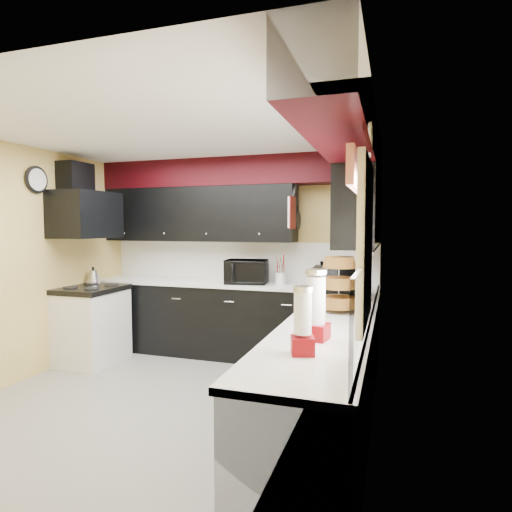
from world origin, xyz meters
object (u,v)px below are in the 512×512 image
at_px(toaster_oven, 246,272).
at_px(kettle, 93,277).
at_px(utensil_crock, 281,279).
at_px(knife_block, 319,276).
at_px(microwave, 341,281).

height_order(toaster_oven, kettle, toaster_oven).
height_order(toaster_oven, utensil_crock, toaster_oven).
distance_m(toaster_oven, utensil_crock, 0.43).
xyz_separation_m(toaster_oven, utensil_crock, (0.42, 0.06, -0.08)).
height_order(knife_block, kettle, knife_block).
distance_m(utensil_crock, knife_block, 0.46).
bearing_deg(utensil_crock, toaster_oven, -172.41).
bearing_deg(kettle, utensil_crock, 12.15).
relative_size(utensil_crock, kettle, 0.76).
height_order(microwave, kettle, microwave).
relative_size(microwave, utensil_crock, 4.32).
xyz_separation_m(toaster_oven, microwave, (1.23, -0.67, 0.02)).
distance_m(microwave, utensil_crock, 1.09).
distance_m(microwave, knife_block, 0.87).
bearing_deg(kettle, microwave, -4.08).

